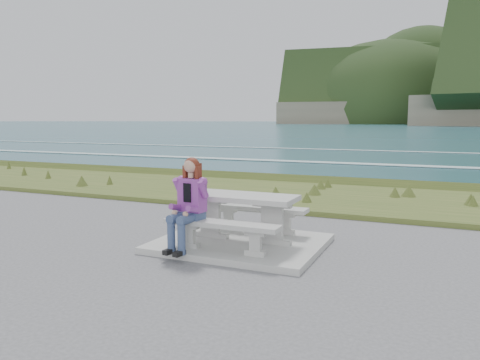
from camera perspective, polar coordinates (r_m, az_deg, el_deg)
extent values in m
cube|color=#9E9E99|center=(7.64, 0.06, -7.73)|extent=(2.60, 2.10, 0.10)
cube|color=#9E9E99|center=(7.84, -3.59, -6.66)|extent=(0.62, 0.12, 0.08)
cube|color=#9E9E99|center=(7.77, -3.61, -4.55)|extent=(0.34, 0.09, 0.51)
cube|color=#9E9E99|center=(7.72, -3.62, -2.41)|extent=(0.62, 0.12, 0.08)
cube|color=#9E9E99|center=(7.42, 3.91, -7.47)|extent=(0.62, 0.12, 0.08)
cube|color=#9E9E99|center=(7.35, 3.93, -5.25)|extent=(0.34, 0.09, 0.51)
cube|color=#9E9E99|center=(7.29, 3.95, -2.99)|extent=(0.62, 0.12, 0.08)
cube|color=#9E9E99|center=(7.47, 0.06, -2.09)|extent=(1.80, 0.75, 0.08)
cube|color=#9E9E99|center=(7.24, -6.15, -7.87)|extent=(0.30, 0.12, 0.08)
cube|color=#9E9E99|center=(7.21, -6.16, -6.72)|extent=(0.17, 0.09, 0.22)
cube|color=#9E9E99|center=(7.17, -6.18, -5.56)|extent=(0.30, 0.12, 0.08)
cube|color=#9E9E99|center=(6.79, 1.89, -8.88)|extent=(0.30, 0.12, 0.08)
cube|color=#9E9E99|center=(6.75, 1.89, -7.65)|extent=(0.17, 0.09, 0.22)
cube|color=#9E9E99|center=(6.71, 1.90, -6.42)|extent=(0.30, 0.12, 0.08)
cube|color=#9E9E99|center=(6.91, -2.28, -5.38)|extent=(1.80, 0.35, 0.07)
cube|color=#9E9E99|center=(8.45, -1.41, -5.62)|extent=(0.30, 0.12, 0.08)
cube|color=#9E9E99|center=(8.42, -1.41, -4.62)|extent=(0.17, 0.09, 0.22)
cube|color=#9E9E99|center=(8.39, -1.41, -3.62)|extent=(0.30, 0.12, 0.08)
cube|color=#9E9E99|center=(8.06, 5.61, -6.28)|extent=(0.30, 0.12, 0.08)
cube|color=#9E9E99|center=(8.03, 5.62, -5.24)|extent=(0.17, 0.09, 0.22)
cube|color=#9E9E99|center=(8.00, 5.63, -4.20)|extent=(0.30, 0.12, 0.08)
cube|color=#9E9E99|center=(8.16, 2.03, -3.39)|extent=(1.80, 0.35, 0.07)
cube|color=#334C1C|center=(12.29, 9.44, -2.27)|extent=(160.00, 4.50, 0.22)
cube|color=#5E5846|center=(15.09, 12.16, -0.55)|extent=(160.00, 0.80, 2.20)
plane|color=#21525E|center=(436.78, 23.42, 6.29)|extent=(1600.00, 1600.00, 0.00)
cube|color=white|center=(21.30, 15.34, -3.09)|extent=(220.00, 3.00, 0.06)
cube|color=white|center=(29.15, 17.65, -0.40)|extent=(220.00, 2.00, 0.06)
cube|color=white|center=(41.04, 19.44, 1.69)|extent=(220.00, 1.40, 0.06)
cube|color=white|center=(58.95, 20.78, 3.24)|extent=(220.00, 1.00, 0.06)
cube|color=#5E5846|center=(448.84, 18.34, 7.69)|extent=(201.55, 149.04, 18.00)
ellipsoid|color=black|center=(448.89, 18.35, 8.07)|extent=(211.86, 162.91, 125.40)
cube|color=navy|center=(7.01, -6.91, -6.37)|extent=(0.44, 0.71, 0.56)
cube|color=#883693|center=(7.08, -5.86, -1.81)|extent=(0.42, 0.27, 0.51)
sphere|color=tan|center=(7.00, -6.00, 1.73)|extent=(0.22, 0.22, 0.22)
sphere|color=#561D13|center=(7.02, -5.89, 1.82)|extent=(0.23, 0.23, 0.23)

